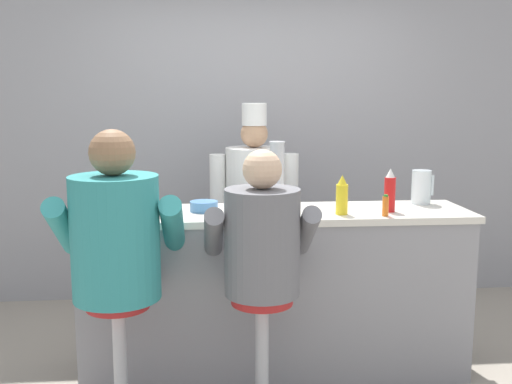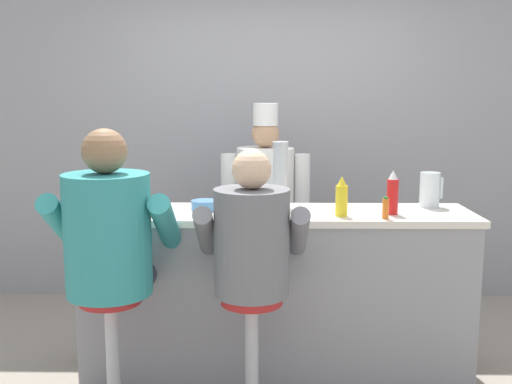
% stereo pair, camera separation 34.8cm
% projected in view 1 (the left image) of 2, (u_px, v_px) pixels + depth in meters
% --- Properties ---
extents(wall_back, '(10.00, 0.06, 2.70)m').
position_uv_depth(wall_back, '(255.00, 136.00, 4.93)').
color(wall_back, '#99999E').
rests_on(wall_back, ground_plane).
extents(diner_counter, '(2.31, 0.57, 1.01)m').
position_uv_depth(diner_counter, '(275.00, 292.00, 3.62)').
color(diner_counter, gray).
rests_on(diner_counter, ground_plane).
extents(ketchup_bottle_red, '(0.07, 0.07, 0.26)m').
position_uv_depth(ketchup_bottle_red, '(390.00, 191.00, 3.51)').
color(ketchup_bottle_red, red).
rests_on(ketchup_bottle_red, diner_counter).
extents(mustard_bottle_yellow, '(0.07, 0.07, 0.23)m').
position_uv_depth(mustard_bottle_yellow, '(342.00, 196.00, 3.42)').
color(mustard_bottle_yellow, yellow).
rests_on(mustard_bottle_yellow, diner_counter).
extents(hot_sauce_bottle_orange, '(0.04, 0.04, 0.12)m').
position_uv_depth(hot_sauce_bottle_orange, '(385.00, 206.00, 3.38)').
color(hot_sauce_bottle_orange, orange).
rests_on(hot_sauce_bottle_orange, diner_counter).
extents(water_pitcher_clear, '(0.14, 0.12, 0.21)m').
position_uv_depth(water_pitcher_clear, '(421.00, 187.00, 3.76)').
color(water_pitcher_clear, silver).
rests_on(water_pitcher_clear, diner_counter).
extents(breakfast_plate, '(0.26, 0.26, 0.05)m').
position_uv_depth(breakfast_plate, '(120.00, 213.00, 3.42)').
color(breakfast_plate, white).
rests_on(breakfast_plate, diner_counter).
extents(cereal_bowl, '(0.17, 0.17, 0.06)m').
position_uv_depth(cereal_bowl, '(204.00, 206.00, 3.53)').
color(cereal_bowl, '#4C7FB7').
rests_on(cereal_bowl, diner_counter).
extents(coffee_mug_blue, '(0.13, 0.09, 0.08)m').
position_uv_depth(coffee_mug_blue, '(261.00, 206.00, 3.47)').
color(coffee_mug_blue, '#4C7AB2').
rests_on(coffee_mug_blue, diner_counter).
extents(cup_stack_steel, '(0.10, 0.10, 0.40)m').
position_uv_depth(cup_stack_steel, '(277.00, 174.00, 3.68)').
color(cup_stack_steel, '#B7BABF').
rests_on(cup_stack_steel, diner_counter).
extents(diner_seated_teal, '(0.66, 0.65, 1.53)m').
position_uv_depth(diner_seated_teal, '(117.00, 244.00, 2.97)').
color(diner_seated_teal, '#B2B5BA').
rests_on(diner_seated_teal, ground_plane).
extents(diner_seated_grey, '(0.58, 0.57, 1.42)m').
position_uv_depth(diner_seated_grey, '(262.00, 250.00, 3.04)').
color(diner_seated_grey, '#B2B5BA').
rests_on(diner_seated_grey, ground_plane).
extents(cook_in_whites_near, '(0.64, 0.41, 1.63)m').
position_uv_depth(cook_in_whites_near, '(254.00, 206.00, 4.30)').
color(cook_in_whites_near, '#232328').
rests_on(cook_in_whites_near, ground_plane).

